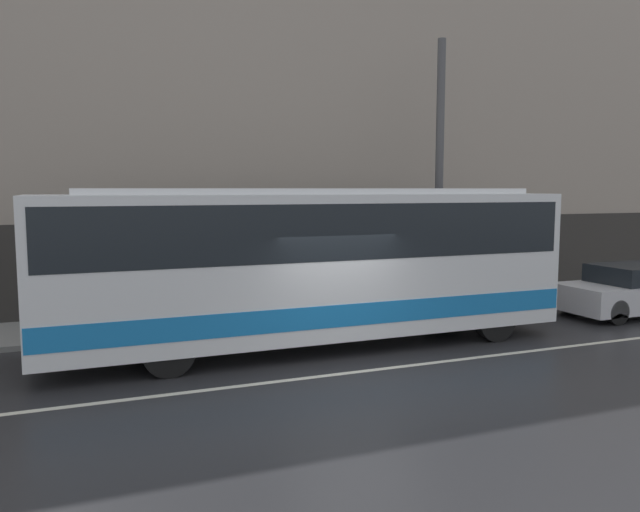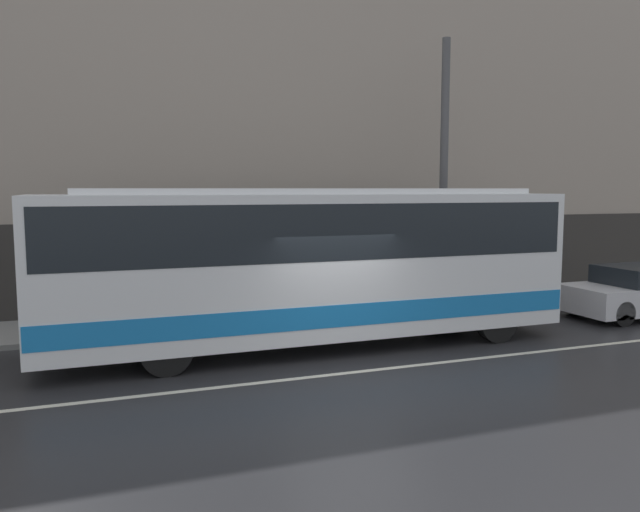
{
  "view_description": "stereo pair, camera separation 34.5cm",
  "coord_description": "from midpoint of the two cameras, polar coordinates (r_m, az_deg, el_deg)",
  "views": [
    {
      "loc": [
        -4.87,
        -10.27,
        3.41
      ],
      "look_at": [
        0.1,
        2.09,
        1.97
      ],
      "focal_mm": 35.0,
      "sensor_mm": 36.0,
      "label": 1
    },
    {
      "loc": [
        -4.55,
        -10.39,
        3.41
      ],
      "look_at": [
        0.1,
        2.09,
        1.97
      ],
      "focal_mm": 35.0,
      "sensor_mm": 36.0,
      "label": 2
    }
  ],
  "objects": [
    {
      "name": "ground_plane",
      "position": [
        11.85,
        3.99,
        -10.57
      ],
      "size": [
        60.0,
        60.0,
        0.0
      ],
      "primitive_type": "plane",
      "color": "#262628"
    },
    {
      "name": "sidewalk",
      "position": [
        16.71,
        -3.64,
        -5.41
      ],
      "size": [
        60.0,
        2.7,
        0.12
      ],
      "color": "gray",
      "rests_on": "ground_plane"
    },
    {
      "name": "building_facade",
      "position": [
        17.87,
        -5.16,
        10.89
      ],
      "size": [
        60.0,
        0.35,
        10.14
      ],
      "color": "gray",
      "rests_on": "ground_plane"
    },
    {
      "name": "lane_stripe",
      "position": [
        11.85,
        3.99,
        -10.55
      ],
      "size": [
        54.0,
        0.14,
        0.01
      ],
      "color": "beige",
      "rests_on": "ground_plane"
    },
    {
      "name": "transit_bus",
      "position": [
        13.34,
        -0.0,
        -0.22
      ],
      "size": [
        11.23,
        2.48,
        3.42
      ],
      "color": "white",
      "rests_on": "ground_plane"
    },
    {
      "name": "utility_pole_near",
      "position": [
        17.78,
        11.79,
        7.3
      ],
      "size": [
        0.23,
        0.23,
        7.36
      ],
      "color": "#4C4C4F",
      "rests_on": "sidewalk"
    }
  ]
}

